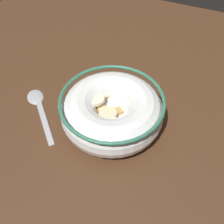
% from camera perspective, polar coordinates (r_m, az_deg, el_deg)
% --- Properties ---
extents(ground_plane, '(0.96, 0.96, 0.02)m').
position_cam_1_polar(ground_plane, '(0.49, 0.00, -3.05)').
color(ground_plane, '#472B19').
extents(cereal_bowl, '(0.18, 0.18, 0.06)m').
position_cam_1_polar(cereal_bowl, '(0.46, 0.01, 0.27)').
color(cereal_bowl, white).
rests_on(cereal_bowl, ground_plane).
extents(spoon, '(0.12, 0.12, 0.01)m').
position_cam_1_polar(spoon, '(0.53, -15.54, 2.27)').
color(spoon, '#A5A5AD').
rests_on(spoon, ground_plane).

